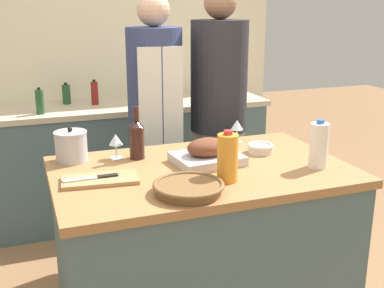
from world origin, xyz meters
TOP-DOWN VIEW (x-y plane):
  - kitchen_island at (0.00, 0.00)m, footprint 1.38×0.86m
  - back_counter at (0.00, 1.55)m, footprint 2.14×0.60m
  - back_wall at (0.00, 1.90)m, footprint 2.64×0.10m
  - roasting_pan at (0.05, 0.05)m, footprint 0.34×0.28m
  - wicker_basket at (-0.16, -0.28)m, footprint 0.29×0.29m
  - cutting_board at (-0.48, -0.02)m, footprint 0.34×0.20m
  - stock_pot at (-0.56, 0.31)m, footprint 0.16×0.16m
  - mixing_bowl at (0.37, 0.11)m, footprint 0.14×0.14m
  - juice_jug at (0.04, -0.20)m, footprint 0.09×0.09m
  - milk_jug at (0.51, -0.18)m, footprint 0.09×0.09m
  - wine_bottle_green at (-0.25, 0.24)m, footprint 0.07×0.07m
  - wine_glass_left at (-0.35, 0.28)m, footprint 0.07×0.07m
  - wine_glass_right at (0.34, 0.33)m, footprint 0.07×0.07m
  - knife_chef at (-0.51, -0.02)m, footprint 0.24×0.03m
  - condiment_bottle_tall at (-0.64, 1.39)m, footprint 0.06×0.06m
  - condiment_bottle_short at (-0.24, 1.58)m, footprint 0.05×0.05m
  - condiment_bottle_extra at (-0.44, 1.68)m, footprint 0.06×0.06m
  - person_cook_aproned at (0.02, 0.84)m, footprint 0.34×0.35m
  - person_cook_guest at (0.43, 0.81)m, footprint 0.36×0.36m

SIDE VIEW (x-z plane):
  - kitchen_island at x=0.00m, z-range 0.00..0.89m
  - back_counter at x=0.00m, z-range 0.00..0.90m
  - cutting_board at x=-0.48m, z-range 0.89..0.90m
  - knife_chef at x=-0.51m, z-range 0.90..0.91m
  - wicker_basket at x=-0.16m, z-range 0.89..0.93m
  - mixing_bowl at x=0.37m, z-range 0.89..0.94m
  - roasting_pan at x=0.05m, z-range 0.87..1.00m
  - person_cook_aproned at x=0.02m, z-range 0.09..1.78m
  - person_cook_guest at x=0.43m, z-range 0.09..1.82m
  - stock_pot at x=-0.56m, z-range 0.87..1.05m
  - condiment_bottle_extra at x=-0.44m, z-range 0.89..1.05m
  - wine_glass_left at x=-0.35m, z-range 0.91..1.04m
  - wine_glass_right at x=0.34m, z-range 0.92..1.04m
  - condiment_bottle_tall at x=-0.64m, z-range 0.89..1.07m
  - condiment_bottle_short at x=-0.24m, z-range 0.89..1.08m
  - wine_bottle_green at x=-0.25m, z-range 0.86..1.12m
  - juice_jug at x=0.04m, z-range 0.88..1.11m
  - milk_jug at x=0.51m, z-range 0.88..1.11m
  - back_wall at x=0.00m, z-range 0.00..2.55m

